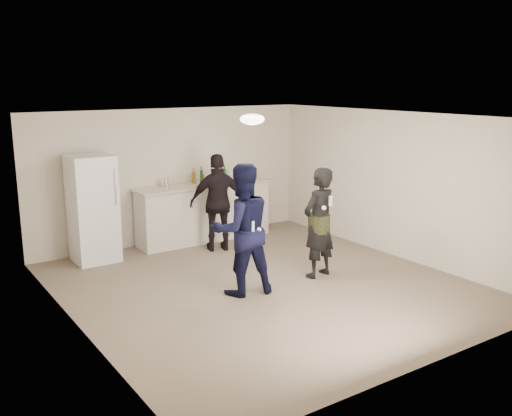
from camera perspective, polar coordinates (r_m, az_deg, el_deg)
floor at (r=8.62m, az=0.75°, el=-7.72°), size 6.00×6.00×0.00m
ceiling at (r=8.09m, az=0.80°, el=9.10°), size 6.00×6.00×0.00m
wall_back at (r=10.82m, az=-8.34°, el=3.23°), size 6.00×0.00×6.00m
wall_front at (r=6.13m, az=17.05°, el=-4.56°), size 6.00×0.00×6.00m
wall_left at (r=7.11m, az=-17.77°, el=-2.24°), size 0.00×6.00×6.00m
wall_right at (r=10.06m, az=13.76°, el=2.28°), size 0.00×6.00×6.00m
counter at (r=10.89m, az=-5.20°, el=-0.52°), size 2.60×0.56×1.05m
counter_top at (r=10.78m, az=-5.26°, el=2.30°), size 2.68×0.64×0.04m
fridge at (r=9.91m, az=-16.00°, el=-0.07°), size 0.70×0.70×1.80m
fridge_handle at (r=9.58m, az=-13.86°, el=2.06°), size 0.02×0.02×0.60m
ceiling_dome at (r=8.34m, az=-0.39°, el=8.87°), size 0.36×0.36×0.16m
shaker at (r=10.50m, az=-8.97°, el=2.50°), size 0.08×0.08×0.17m
man at (r=8.04m, az=-1.44°, el=-2.17°), size 1.04×0.88×1.89m
woman at (r=8.81m, az=6.31°, el=-1.48°), size 0.70×0.53×1.72m
camo_shorts at (r=8.81m, az=6.31°, el=-1.55°), size 0.34×0.34×0.28m
spectator at (r=10.15m, az=-3.75°, el=0.54°), size 1.11×0.77×1.75m
remote_man at (r=7.79m, az=-0.34°, el=-1.85°), size 0.04×0.04×0.15m
nunchuk_man at (r=7.90m, az=0.27°, el=-2.18°), size 0.07×0.07×0.07m
remote_woman at (r=8.54m, az=7.46°, el=0.72°), size 0.04×0.04×0.15m
nunchuk_woman at (r=8.52m, az=6.80°, el=0.02°), size 0.07×0.07×0.07m
bottle_cluster at (r=10.91m, az=-4.61°, el=3.12°), size 0.86×0.19×0.26m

